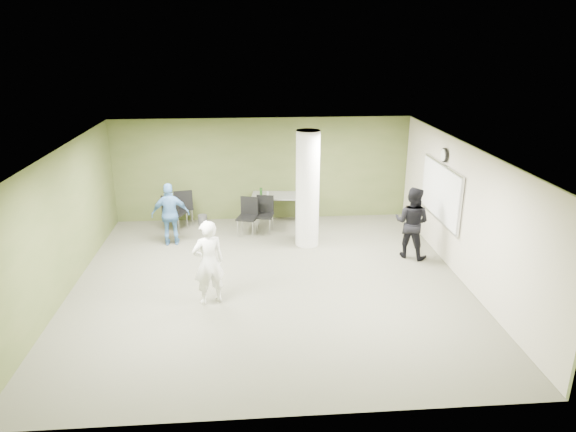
{
  "coord_description": "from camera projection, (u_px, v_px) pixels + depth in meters",
  "views": [
    {
      "loc": [
        -0.38,
        -9.58,
        4.82
      ],
      "look_at": [
        0.46,
        1.0,
        1.09
      ],
      "focal_mm": 32.0,
      "sensor_mm": 36.0,
      "label": 1
    }
  ],
  "objects": [
    {
      "name": "folding_table",
      "position": [
        283.0,
        197.0,
        13.76
      ],
      "size": [
        1.75,
        0.9,
        1.05
      ],
      "rotation": [
        0.0,
        0.0,
        -0.1
      ],
      "color": "gray",
      "rests_on": "floor"
    },
    {
      "name": "floor",
      "position": [
        270.0,
        282.0,
        10.64
      ],
      "size": [
        8.0,
        8.0,
        0.0
      ],
      "primitive_type": "plane",
      "color": "#565644",
      "rests_on": "ground"
    },
    {
      "name": "wastebasket",
      "position": [
        203.0,
        220.0,
        13.82
      ],
      "size": [
        0.24,
        0.24,
        0.28
      ],
      "primitive_type": "cylinder",
      "color": "#4C4C4C",
      "rests_on": "floor"
    },
    {
      "name": "wall_clock",
      "position": [
        444.0,
        155.0,
        11.28
      ],
      "size": [
        0.06,
        0.32,
        0.32
      ],
      "color": "black",
      "rests_on": "wall_right_cream"
    },
    {
      "name": "chair_back_left",
      "position": [
        173.0,
        210.0,
        13.19
      ],
      "size": [
        0.66,
        0.66,
        1.0
      ],
      "rotation": [
        0.0,
        0.0,
        2.71
      ],
      "color": "black",
      "rests_on": "floor"
    },
    {
      "name": "woman_white",
      "position": [
        209.0,
        263.0,
        9.57
      ],
      "size": [
        0.71,
        0.6,
        1.66
      ],
      "primitive_type": "imported",
      "rotation": [
        0.0,
        0.0,
        3.53
      ],
      "color": "white",
      "rests_on": "floor"
    },
    {
      "name": "man_black",
      "position": [
        412.0,
        223.0,
        11.62
      ],
      "size": [
        1.02,
        0.98,
        1.66
      ],
      "primitive_type": "imported",
      "rotation": [
        0.0,
        0.0,
        2.54
      ],
      "color": "black",
      "rests_on": "floor"
    },
    {
      "name": "man_blue",
      "position": [
        171.0,
        214.0,
        12.34
      ],
      "size": [
        0.93,
        0.45,
        1.54
      ],
      "primitive_type": "imported",
      "rotation": [
        0.0,
        0.0,
        3.23
      ],
      "color": "teal",
      "rests_on": "floor"
    },
    {
      "name": "whiteboard",
      "position": [
        440.0,
        192.0,
        11.56
      ],
      "size": [
        0.05,
        2.3,
        1.3
      ],
      "color": "silver",
      "rests_on": "wall_right_cream"
    },
    {
      "name": "column",
      "position": [
        308.0,
        189.0,
        12.13
      ],
      "size": [
        0.56,
        0.56,
        2.8
      ],
      "primitive_type": "cylinder",
      "color": "silver",
      "rests_on": "floor"
    },
    {
      "name": "wall_back",
      "position": [
        263.0,
        169.0,
        13.93
      ],
      "size": [
        8.0,
        2.8,
        0.02
      ],
      "primitive_type": "cube",
      "rotation": [
        1.57,
        0.0,
        0.0
      ],
      "color": "#475528",
      "rests_on": "floor"
    },
    {
      "name": "wall_left",
      "position": [
        62.0,
        224.0,
        9.87
      ],
      "size": [
        0.02,
        8.0,
        2.8
      ],
      "primitive_type": "cube",
      "color": "#475528",
      "rests_on": "floor"
    },
    {
      "name": "chair_table_right",
      "position": [
        264.0,
        211.0,
        13.27
      ],
      "size": [
        0.56,
        0.56,
        0.94
      ],
      "rotation": [
        0.0,
        0.0,
        -0.23
      ],
      "color": "black",
      "rests_on": "floor"
    },
    {
      "name": "chair_table_left",
      "position": [
        248.0,
        213.0,
        13.06
      ],
      "size": [
        0.59,
        0.59,
        0.96
      ],
      "rotation": [
        0.0,
        0.0,
        -0.29
      ],
      "color": "black",
      "rests_on": "floor"
    },
    {
      "name": "ceiling",
      "position": [
        268.0,
        149.0,
        9.71
      ],
      "size": [
        8.0,
        8.0,
        0.0
      ],
      "primitive_type": "plane",
      "rotation": [
        3.14,
        0.0,
        0.0
      ],
      "color": "white",
      "rests_on": "wall_back"
    },
    {
      "name": "chair_back_right",
      "position": [
        183.0,
        205.0,
        13.63
      ],
      "size": [
        0.59,
        0.59,
        1.01
      ],
      "rotation": [
        0.0,
        0.0,
        3.34
      ],
      "color": "black",
      "rests_on": "floor"
    },
    {
      "name": "wall_right_cream",
      "position": [
        465.0,
        214.0,
        10.47
      ],
      "size": [
        0.02,
        8.0,
        2.8
      ],
      "primitive_type": "cube",
      "color": "beige",
      "rests_on": "floor"
    }
  ]
}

